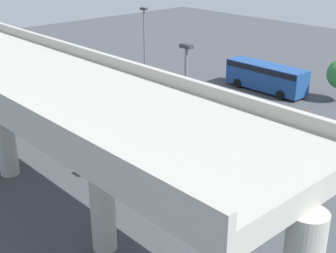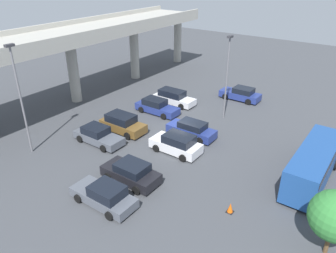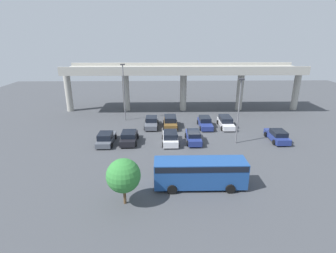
{
  "view_description": "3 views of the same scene",
  "coord_description": "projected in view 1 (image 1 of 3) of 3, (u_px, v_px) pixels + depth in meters",
  "views": [
    {
      "loc": [
        -26.63,
        24.96,
        14.18
      ],
      "look_at": [
        -3.08,
        3.43,
        1.19
      ],
      "focal_mm": 50.0,
      "sensor_mm": 36.0,
      "label": 1
    },
    {
      "loc": [
        -22.83,
        -14.95,
        14.45
      ],
      "look_at": [
        -1.18,
        0.48,
        1.13
      ],
      "focal_mm": 35.0,
      "sensor_mm": 36.0,
      "label": 2
    },
    {
      "loc": [
        -3.84,
        -33.1,
        13.29
      ],
      "look_at": [
        -3.12,
        -0.05,
        1.77
      ],
      "focal_mm": 28.0,
      "sensor_mm": 36.0,
      "label": 3
    }
  ],
  "objects": [
    {
      "name": "shuttle_bus",
      "position": [
        266.0,
        75.0,
        45.72
      ],
      "size": [
        8.35,
        2.58,
        2.66
      ],
      "color": "#1E478C",
      "rests_on": "ground_plane"
    },
    {
      "name": "lamp_post_near_aisle",
      "position": [
        145.0,
        47.0,
        42.27
      ],
      "size": [
        0.7,
        0.35,
        8.4
      ],
      "color": "slate",
      "rests_on": "ground_plane"
    },
    {
      "name": "lamp_post_mid_lot",
      "position": [
        185.0,
        116.0,
        25.03
      ],
      "size": [
        0.7,
        0.35,
        9.14
      ],
      "color": "slate",
      "rests_on": "ground_plane"
    },
    {
      "name": "parked_car_6",
      "position": [
        105.0,
        80.0,
        47.31
      ],
      "size": [
        2.09,
        4.65,
        1.52
      ],
      "rotation": [
        0.0,
        0.0,
        1.57
      ],
      "color": "navy",
      "rests_on": "ground_plane"
    },
    {
      "name": "parked_car_3",
      "position": [
        151.0,
        134.0,
        34.06
      ],
      "size": [
        2.17,
        4.49,
        1.72
      ],
      "rotation": [
        0.0,
        0.0,
        -1.57
      ],
      "color": "brown",
      "rests_on": "ground_plane"
    },
    {
      "name": "parked_car_2",
      "position": [
        175.0,
        149.0,
        31.95
      ],
      "size": [
        2.09,
        4.76,
        1.51
      ],
      "rotation": [
        0.0,
        0.0,
        -1.57
      ],
      "color": "#515660",
      "rests_on": "ground_plane"
    },
    {
      "name": "parked_car_0",
      "position": [
        300.0,
        148.0,
        32.18
      ],
      "size": [
        2.12,
        4.68,
        1.53
      ],
      "rotation": [
        0.0,
        0.0,
        1.57
      ],
      "color": "#515660",
      "rests_on": "ground_plane"
    },
    {
      "name": "parked_car_8",
      "position": [
        109.0,
        116.0,
        37.74
      ],
      "size": [
        2.02,
        4.83,
        1.55
      ],
      "rotation": [
        0.0,
        0.0,
        -1.57
      ],
      "color": "navy",
      "rests_on": "ground_plane"
    },
    {
      "name": "parked_car_4",
      "position": [
        182.0,
        107.0,
        39.75
      ],
      "size": [
        1.97,
        4.57,
        1.52
      ],
      "rotation": [
        0.0,
        0.0,
        1.57
      ],
      "color": "navy",
      "rests_on": "ground_plane"
    },
    {
      "name": "parked_car_7",
      "position": [
        212.0,
        115.0,
        37.91
      ],
      "size": [
        2.16,
        4.37,
        1.66
      ],
      "rotation": [
        0.0,
        0.0,
        1.57
      ],
      "color": "silver",
      "rests_on": "ground_plane"
    },
    {
      "name": "parked_car_1",
      "position": [
        263.0,
        136.0,
        34.01
      ],
      "size": [
        2.19,
        4.41,
        1.54
      ],
      "rotation": [
        0.0,
        0.0,
        1.57
      ],
      "color": "black",
      "rests_on": "ground_plane"
    },
    {
      "name": "ground_plane",
      "position": [
        173.0,
        119.0,
        39.15
      ],
      "size": [
        95.92,
        95.92,
        0.0
      ],
      "primitive_type": "plane",
      "color": "#424449"
    },
    {
      "name": "traffic_cone",
      "position": [
        305.0,
        113.0,
        39.58
      ],
      "size": [
        0.44,
        0.44,
        0.7
      ],
      "color": "black",
      "rests_on": "ground_plane"
    },
    {
      "name": "parked_car_5",
      "position": [
        87.0,
        106.0,
        39.9
      ],
      "size": [
        2.03,
        4.84,
        1.6
      ],
      "rotation": [
        0.0,
        0.0,
        -1.57
      ],
      "color": "silver",
      "rests_on": "ground_plane"
    }
  ]
}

